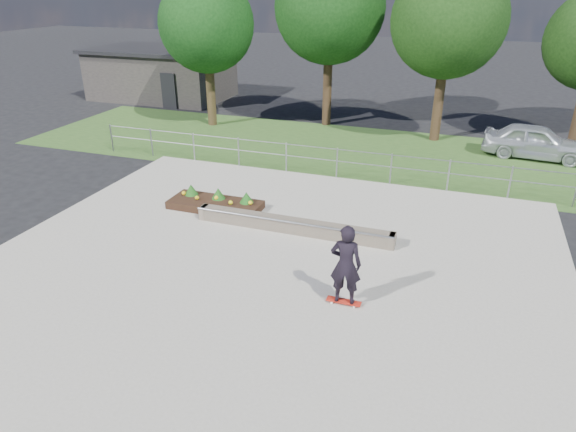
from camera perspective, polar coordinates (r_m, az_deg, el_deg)
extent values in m
plane|color=black|center=(13.01, -3.06, -6.91)|extent=(120.00, 120.00, 0.00)
cube|color=#2E4F1F|center=(22.67, 7.64, 7.10)|extent=(30.00, 8.00, 0.02)
cube|color=#9E988C|center=(12.99, -3.07, -6.80)|extent=(15.00, 15.00, 0.06)
cylinder|color=gray|center=(23.60, -19.00, 8.18)|extent=(0.06, 0.06, 1.20)
cylinder|color=gray|center=(22.44, -14.91, 7.88)|extent=(0.06, 0.06, 1.20)
cylinder|color=#97999F|center=(21.41, -10.41, 7.50)|extent=(0.06, 0.06, 1.20)
cylinder|color=gray|center=(20.52, -5.50, 7.04)|extent=(0.06, 0.06, 1.20)
cylinder|color=#969A9E|center=(19.79, -0.19, 6.48)|extent=(0.06, 0.06, 1.20)
cylinder|color=gray|center=(19.24, 5.45, 5.82)|extent=(0.06, 0.06, 1.20)
cylinder|color=gray|center=(18.89, 11.35, 5.07)|extent=(0.06, 0.06, 1.20)
cylinder|color=#95999D|center=(18.75, 17.39, 4.25)|extent=(0.06, 0.06, 1.20)
cylinder|color=gray|center=(18.82, 23.44, 3.38)|extent=(0.06, 0.06, 1.20)
cylinder|color=gray|center=(19.10, 29.37, 2.48)|extent=(0.06, 0.06, 1.20)
cylinder|color=gray|center=(19.07, 5.52, 7.38)|extent=(20.00, 0.04, 0.04)
cylinder|color=#93969B|center=(19.21, 5.46, 6.10)|extent=(20.00, 0.04, 0.04)
cube|color=#2F2C2A|center=(34.06, -13.83, 14.99)|extent=(8.00, 5.00, 2.80)
cube|color=black|center=(33.85, -14.10, 17.48)|extent=(8.40, 5.40, 0.20)
cube|color=black|center=(30.95, -13.11, 13.36)|extent=(0.90, 0.10, 2.00)
cylinder|color=#352615|center=(26.80, -8.55, 13.02)|extent=(0.44, 0.44, 2.93)
sphere|color=black|center=(26.33, -9.04, 20.30)|extent=(4.55, 4.55, 4.55)
cylinder|color=black|center=(26.59, 4.37, 13.62)|extent=(0.44, 0.44, 3.38)
sphere|color=black|center=(26.12, 4.67, 22.12)|extent=(5.25, 5.25, 5.25)
cylinder|color=#312013|center=(24.78, 16.32, 11.62)|extent=(0.44, 0.44, 3.15)
sphere|color=black|center=(24.26, 17.41, 20.06)|extent=(4.90, 4.90, 4.90)
cube|color=brown|center=(15.04, 0.52, -1.08)|extent=(6.00, 0.40, 0.40)
cylinder|color=gray|center=(14.79, 0.27, -0.70)|extent=(6.00, 0.06, 0.06)
cube|color=#6B5E4F|center=(16.13, -9.26, 0.44)|extent=(0.15, 0.42, 0.40)
cube|color=brown|center=(14.46, 11.45, -2.74)|extent=(0.15, 0.42, 0.40)
cube|color=black|center=(16.79, -8.08, 1.24)|extent=(3.00, 1.20, 0.25)
sphere|color=gold|center=(17.34, -11.50, 2.51)|extent=(0.14, 0.14, 0.14)
sphere|color=yellow|center=(16.90, -10.08, 2.02)|extent=(0.14, 0.14, 0.14)
sphere|color=yellow|center=(16.79, -7.96, 2.01)|extent=(0.14, 0.14, 0.14)
sphere|color=yellow|center=(16.37, -6.41, 1.49)|extent=(0.14, 0.14, 0.14)
sphere|color=yellow|center=(16.30, -4.20, 1.48)|extent=(0.14, 0.14, 0.14)
cone|color=#194E16|center=(17.33, -10.71, 2.91)|extent=(0.44, 0.44, 0.36)
cone|color=#194F16|center=(16.87, -7.75, 2.52)|extent=(0.44, 0.44, 0.36)
cone|color=#164E16|center=(16.46, -4.64, 2.09)|extent=(0.44, 0.44, 0.36)
cylinder|color=white|center=(11.97, 4.87, -9.59)|extent=(0.05, 0.03, 0.05)
cylinder|color=silver|center=(12.12, 5.09, -9.13)|extent=(0.05, 0.03, 0.05)
cylinder|color=white|center=(11.88, 7.33, -10.02)|extent=(0.05, 0.03, 0.05)
cylinder|color=white|center=(12.03, 7.52, -9.55)|extent=(0.05, 0.03, 0.05)
cylinder|color=#ABABB0|center=(12.03, 4.99, -9.26)|extent=(0.02, 0.18, 0.02)
cylinder|color=#9A9B9F|center=(11.94, 7.43, -9.68)|extent=(0.02, 0.18, 0.02)
cube|color=red|center=(11.97, 6.21, -9.39)|extent=(0.80, 0.21, 0.02)
imported|color=black|center=(11.45, 6.43, -5.38)|extent=(0.74, 0.52, 1.92)
imported|color=silver|center=(23.84, 25.84, 7.47)|extent=(4.28, 2.06, 1.41)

